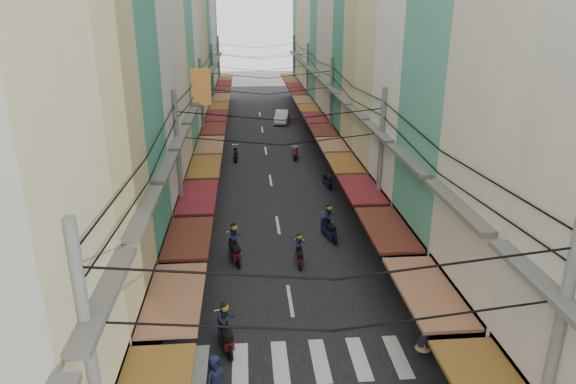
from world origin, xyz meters
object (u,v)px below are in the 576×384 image
bicycle (418,243)px  market_umbrella (470,301)px  traffic_sign (385,227)px  white_car (282,123)px

bicycle → market_umbrella: size_ratio=0.64×
market_umbrella → traffic_sign: (-1.01, 7.24, -0.42)m
market_umbrella → traffic_sign: traffic_sign is taller
bicycle → market_umbrella: (-1.42, -9.24, 2.31)m
traffic_sign → bicycle: bearing=39.5°
white_car → traffic_sign: 32.37m
white_car → market_umbrella: 39.68m
white_car → market_umbrella: size_ratio=1.73×
white_car → traffic_sign: (2.57, -32.21, 1.90)m
white_car → bicycle: 30.63m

